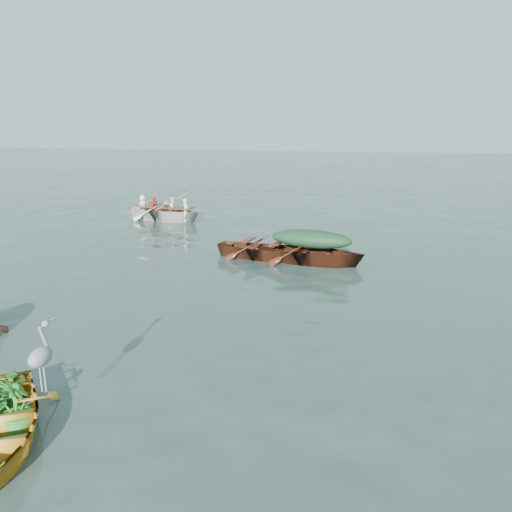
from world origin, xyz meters
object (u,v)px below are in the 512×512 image
Objects in this scene: open_wooden_boat at (264,259)px; heron at (42,368)px; rowed_boat at (165,221)px; yellow_dinghy at (2,441)px; green_tarp_boat at (311,263)px.

open_wooden_boat is 9.12m from heron.
heron reaches higher than rowed_boat.
heron is at bearing -175.68° from open_wooden_boat.
green_tarp_boat is at bearing 40.14° from yellow_dinghy.
green_tarp_boat is 0.94× the size of rowed_boat.
yellow_dinghy is at bearing 170.56° from green_tarp_boat.
green_tarp_boat is at bearing 42.12° from heron.
rowed_boat reaches higher than yellow_dinghy.
rowed_boat is (-5.42, 4.97, 0.00)m from open_wooden_boat.
heron is (0.43, 0.35, 0.88)m from yellow_dinghy.
green_tarp_boat is 4.62× the size of heron.
yellow_dinghy is 3.42× the size of heron.
yellow_dinghy is 14.99m from rowed_boat.
green_tarp_boat is 9.19m from heron.
green_tarp_boat is at bearing -87.20° from open_wooden_boat.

